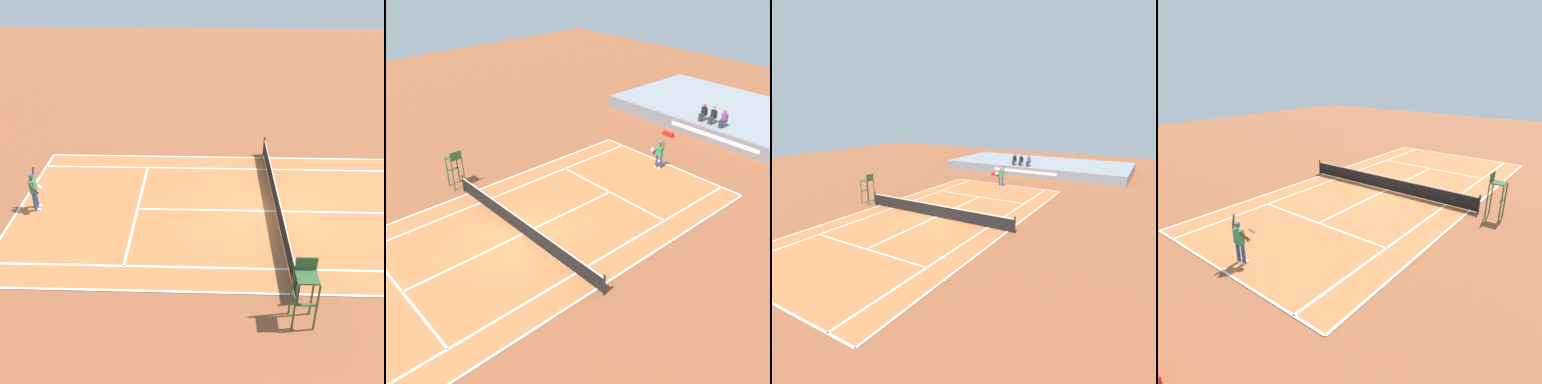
# 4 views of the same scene
# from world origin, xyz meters

# --- Properties ---
(ground_plane) EXTENTS (80.00, 80.00, 0.00)m
(ground_plane) POSITION_xyz_m (0.00, 0.00, 0.00)
(ground_plane) COLOR brown
(court) EXTENTS (11.08, 23.88, 0.03)m
(court) POSITION_xyz_m (0.00, 0.00, 0.01)
(court) COLOR #B76638
(court) RESTS_ON ground
(net) EXTENTS (11.98, 0.10, 1.07)m
(net) POSITION_xyz_m (0.00, 0.00, 0.52)
(net) COLOR black
(net) RESTS_ON ground
(barrier_wall) EXTENTS (21.16, 0.25, 1.03)m
(barrier_wall) POSITION_xyz_m (0.00, 17.14, 0.52)
(barrier_wall) COLOR gray
(barrier_wall) RESTS_ON ground
(bleacher_platform) EXTENTS (21.16, 9.96, 1.03)m
(bleacher_platform) POSITION_xyz_m (0.00, 22.24, 0.52)
(bleacher_platform) COLOR gray
(bleacher_platform) RESTS_ON ground
(spectator_seated_0) EXTENTS (0.44, 0.60, 1.27)m
(spectator_seated_0) POSITION_xyz_m (-1.70, 18.07, 1.64)
(spectator_seated_0) COLOR #474C56
(spectator_seated_0) RESTS_ON bleacher_platform
(spectator_seated_1) EXTENTS (0.44, 0.60, 1.27)m
(spectator_seated_1) POSITION_xyz_m (-0.87, 18.07, 1.64)
(spectator_seated_1) COLOR #474C56
(spectator_seated_1) RESTS_ON bleacher_platform
(spectator_seated_2) EXTENTS (0.44, 0.60, 1.27)m
(spectator_seated_2) POSITION_xyz_m (0.05, 18.07, 1.64)
(spectator_seated_2) COLOR #474C56
(spectator_seated_2) RESTS_ON bleacher_platform
(tennis_player) EXTENTS (0.76, 0.67, 2.08)m
(tennis_player) POSITION_xyz_m (-0.13, 11.04, 0.99)
(tennis_player) COLOR navy
(tennis_player) RESTS_ON ground
(tennis_ball) EXTENTS (0.07, 0.07, 0.07)m
(tennis_ball) POSITION_xyz_m (0.02, 9.29, 0.03)
(tennis_ball) COLOR #D1E533
(tennis_ball) RESTS_ON ground
(umpire_chair) EXTENTS (0.77, 0.77, 2.44)m
(umpire_chair) POSITION_xyz_m (-6.70, 0.00, 1.56)
(umpire_chair) COLOR #2D562D
(umpire_chair) RESTS_ON ground
(equipment_bag) EXTENTS (0.90, 0.33, 0.32)m
(equipment_bag) POSITION_xyz_m (-3.03, 15.80, 0.16)
(equipment_bag) COLOR red
(equipment_bag) RESTS_ON ground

